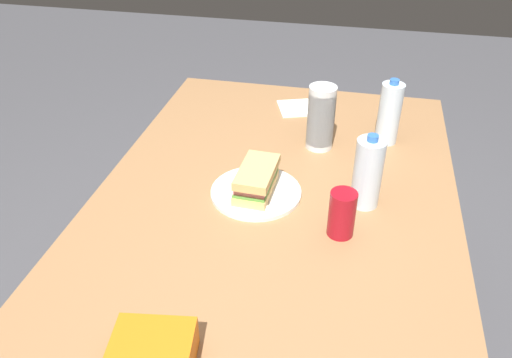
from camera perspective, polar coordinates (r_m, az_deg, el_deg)
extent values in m
cube|color=#9E7047|center=(1.36, 1.54, -4.33)|extent=(1.59, 0.98, 0.04)
cylinder|color=brown|center=(2.23, -5.51, 0.60)|extent=(0.07, 0.07, 0.72)
cylinder|color=brown|center=(2.16, 15.80, -1.96)|extent=(0.07, 0.07, 0.72)
cylinder|color=white|center=(1.41, 0.00, -1.48)|extent=(0.25, 0.25, 0.01)
cube|color=#DBB26B|center=(1.40, 0.00, -0.88)|extent=(0.17, 0.10, 0.02)
cube|color=#599E3F|center=(1.39, 0.00, -0.34)|extent=(0.17, 0.09, 0.01)
cube|color=#C6727A|center=(1.38, 0.00, 0.14)|extent=(0.16, 0.09, 0.02)
cube|color=yellow|center=(1.38, 0.00, 0.59)|extent=(0.15, 0.09, 0.01)
cube|color=#DBB26B|center=(1.36, 0.12, 0.80)|extent=(0.17, 0.10, 0.02)
cylinder|color=maroon|center=(1.26, 9.50, -3.82)|extent=(0.07, 0.07, 0.12)
cylinder|color=silver|center=(1.66, 14.55, 7.02)|extent=(0.07, 0.07, 0.20)
cylinder|color=blue|center=(1.62, 15.08, 10.35)|extent=(0.03, 0.03, 0.02)
cylinder|color=silver|center=(1.62, 7.07, 5.06)|extent=(0.08, 0.08, 0.09)
cylinder|color=silver|center=(1.61, 7.12, 5.62)|extent=(0.08, 0.08, 0.09)
cylinder|color=silver|center=(1.60, 7.16, 6.19)|extent=(0.08, 0.08, 0.09)
cylinder|color=silver|center=(1.59, 7.21, 6.76)|extent=(0.08, 0.08, 0.09)
cylinder|color=silver|center=(1.58, 7.25, 7.34)|extent=(0.08, 0.08, 0.09)
cylinder|color=silver|center=(1.58, 7.30, 7.92)|extent=(0.08, 0.08, 0.09)
cylinder|color=silver|center=(1.57, 7.35, 8.51)|extent=(0.08, 0.08, 0.09)
cylinder|color=silver|center=(1.36, 12.27, 0.63)|extent=(0.08, 0.08, 0.19)
cylinder|color=blue|center=(1.30, 12.82, 4.44)|extent=(0.03, 0.03, 0.02)
cube|color=white|center=(1.87, 4.62, 7.86)|extent=(0.17, 0.17, 0.01)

